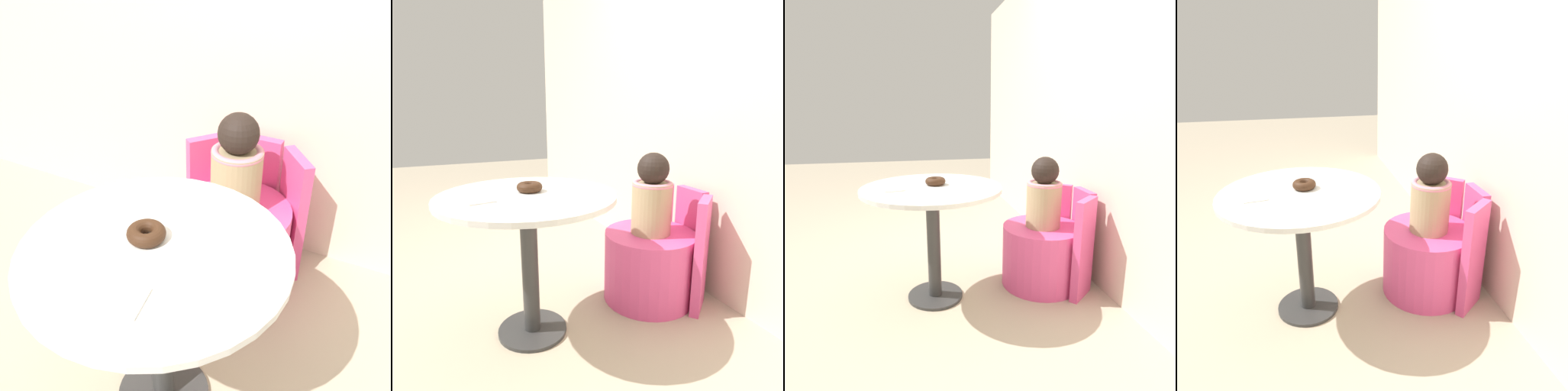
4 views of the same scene
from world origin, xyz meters
The scene contains 7 objects.
back_wall centered at (0.00, 1.13, 1.20)m, with size 6.00×0.06×2.40m.
round_table centered at (0.01, 0.01, 0.58)m, with size 0.83×0.83×0.72m.
tub_chair centered at (-0.02, 0.74, 0.21)m, with size 0.53×0.53×0.41m.
booth_backrest centered at (-0.02, 0.95, 0.32)m, with size 0.62×0.23×0.64m.
child_figure centered at (-0.02, 0.74, 0.63)m, with size 0.23×0.23×0.46m.
donut centered at (-0.03, 0.04, 0.74)m, with size 0.12×0.12×0.04m.
paper_napkin centered at (0.05, -0.21, 0.72)m, with size 0.13×0.13×0.01m.
Camera 1 is at (0.60, -0.87, 1.60)m, focal length 42.00 mm.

